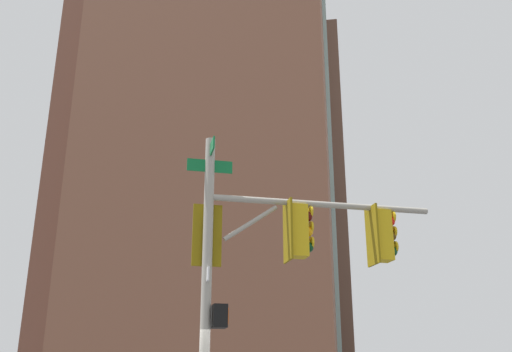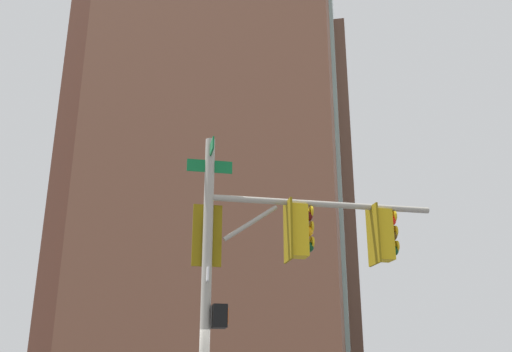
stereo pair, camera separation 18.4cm
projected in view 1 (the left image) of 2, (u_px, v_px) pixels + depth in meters
signal_pole_assembly at (273, 249)px, 10.74m from camera, size 2.10×4.58×6.06m
building_brick_nearside at (166, 150)px, 57.64m from camera, size 19.38×15.02×46.64m
building_brick_midblock at (228, 104)px, 46.87m from camera, size 21.51×15.82×45.64m
building_glass_tower at (226, 94)px, 68.04m from camera, size 31.55×24.24×66.88m
building_brick_farside at (279, 221)px, 68.93m from camera, size 23.61×15.86×39.01m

